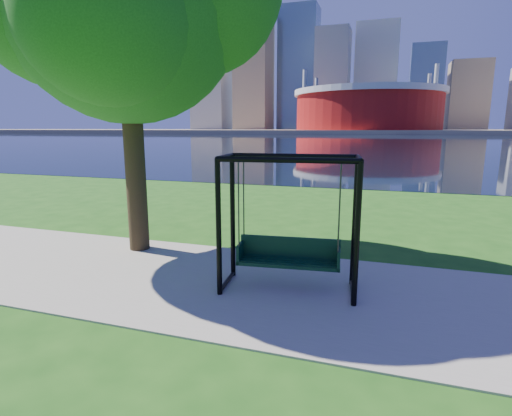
% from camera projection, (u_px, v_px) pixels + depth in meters
% --- Properties ---
extents(ground, '(900.00, 900.00, 0.00)m').
position_uv_depth(ground, '(263.00, 277.00, 7.60)').
color(ground, '#1E5114').
rests_on(ground, ground).
extents(path, '(120.00, 4.00, 0.03)m').
position_uv_depth(path, '(254.00, 286.00, 7.13)').
color(path, '#9E937F').
rests_on(path, ground).
extents(river, '(900.00, 180.00, 0.02)m').
position_uv_depth(river, '(379.00, 139.00, 102.68)').
color(river, black).
rests_on(river, ground).
extents(far_bank, '(900.00, 228.00, 2.00)m').
position_uv_depth(far_bank, '(385.00, 131.00, 292.66)').
color(far_bank, '#937F60').
rests_on(far_bank, ground).
extents(stadium, '(83.00, 83.00, 32.00)m').
position_uv_depth(stadium, '(368.00, 108.00, 226.93)').
color(stadium, maroon).
rests_on(stadium, far_bank).
extents(skyline, '(392.00, 66.00, 96.50)m').
position_uv_depth(skyline, '(383.00, 84.00, 299.61)').
color(skyline, gray).
rests_on(skyline, far_bank).
extents(swing, '(2.40, 1.25, 2.36)m').
position_uv_depth(swing, '(289.00, 227.00, 6.80)').
color(swing, black).
rests_on(swing, ground).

